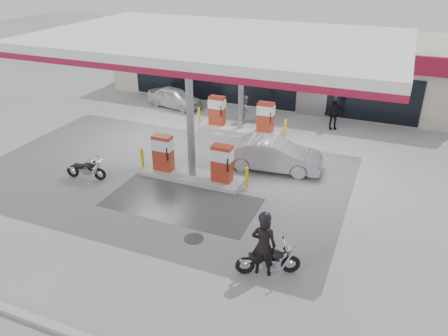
# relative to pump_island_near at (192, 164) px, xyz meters

# --- Properties ---
(ground) EXTENTS (90.00, 90.00, 0.00)m
(ground) POSITION_rel_pump_island_near_xyz_m (0.00, -2.00, -0.71)
(ground) COLOR gray
(ground) RESTS_ON ground
(wet_patch) EXTENTS (6.00, 3.00, 0.00)m
(wet_patch) POSITION_rel_pump_island_near_xyz_m (0.50, -2.00, -0.71)
(wet_patch) COLOR #4C4C4F
(wet_patch) RESTS_ON ground
(drain_cover) EXTENTS (0.70, 0.70, 0.01)m
(drain_cover) POSITION_rel_pump_island_near_xyz_m (2.00, -4.00, -0.71)
(drain_cover) COLOR #38383A
(drain_cover) RESTS_ON ground
(kerb) EXTENTS (28.00, 0.25, 0.15)m
(kerb) POSITION_rel_pump_island_near_xyz_m (0.00, -9.00, -0.64)
(kerb) COLOR gray
(kerb) RESTS_ON ground
(store_building) EXTENTS (22.00, 8.22, 4.00)m
(store_building) POSITION_rel_pump_island_near_xyz_m (0.01, 13.94, 1.30)
(store_building) COLOR beige
(store_building) RESTS_ON ground
(canopy) EXTENTS (16.00, 10.02, 5.51)m
(canopy) POSITION_rel_pump_island_near_xyz_m (0.00, 3.00, 4.56)
(canopy) COLOR silver
(canopy) RESTS_ON ground
(pump_island_near) EXTENTS (5.14, 1.30, 1.78)m
(pump_island_near) POSITION_rel_pump_island_near_xyz_m (0.00, 0.00, 0.00)
(pump_island_near) COLOR #9E9E99
(pump_island_near) RESTS_ON ground
(pump_island_far) EXTENTS (5.14, 1.30, 1.78)m
(pump_island_far) POSITION_rel_pump_island_near_xyz_m (0.00, 6.00, 0.00)
(pump_island_far) COLOR #9E9E99
(pump_island_far) RESTS_ON ground
(main_motorcycle) EXTENTS (1.89, 1.05, 1.04)m
(main_motorcycle) POSITION_rel_pump_island_near_xyz_m (4.91, -4.69, -0.25)
(main_motorcycle) COLOR black
(main_motorcycle) RESTS_ON ground
(biker_main) EXTENTS (0.81, 0.59, 2.07)m
(biker_main) POSITION_rel_pump_island_near_xyz_m (4.73, -4.78, 0.32)
(biker_main) COLOR black
(biker_main) RESTS_ON ground
(parked_motorcycle) EXTENTS (1.83, 0.70, 0.95)m
(parked_motorcycle) POSITION_rel_pump_island_near_xyz_m (-4.21, -1.76, -0.29)
(parked_motorcycle) COLOR black
(parked_motorcycle) RESTS_ON ground
(sedan_white) EXTENTS (3.86, 2.18, 1.24)m
(sedan_white) POSITION_rel_pump_island_near_xyz_m (-5.24, 8.20, -0.09)
(sedan_white) COLOR silver
(sedan_white) RESTS_ON ground
(attendant) EXTENTS (0.87, 0.98, 1.69)m
(attendant) POSITION_rel_pump_island_near_xyz_m (-0.10, 7.00, 0.14)
(attendant) COLOR slate
(attendant) RESTS_ON ground
(hatchback_silver) EXTENTS (4.45, 2.00, 1.42)m
(hatchback_silver) POSITION_rel_pump_island_near_xyz_m (2.98, 2.20, -0.00)
(hatchback_silver) COLOR #9EA0A5
(hatchback_silver) RESTS_ON ground
(parked_car_left) EXTENTS (3.87, 1.60, 1.12)m
(parked_car_left) POSITION_rel_pump_island_near_xyz_m (-10.00, 12.00, -0.15)
(parked_car_left) COLOR #A7A9AF
(parked_car_left) RESTS_ON ground
(biker_walking) EXTENTS (1.13, 0.84, 1.78)m
(biker_walking) POSITION_rel_pump_island_near_xyz_m (4.60, 8.20, 0.18)
(biker_walking) COLOR black
(biker_walking) RESTS_ON ground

